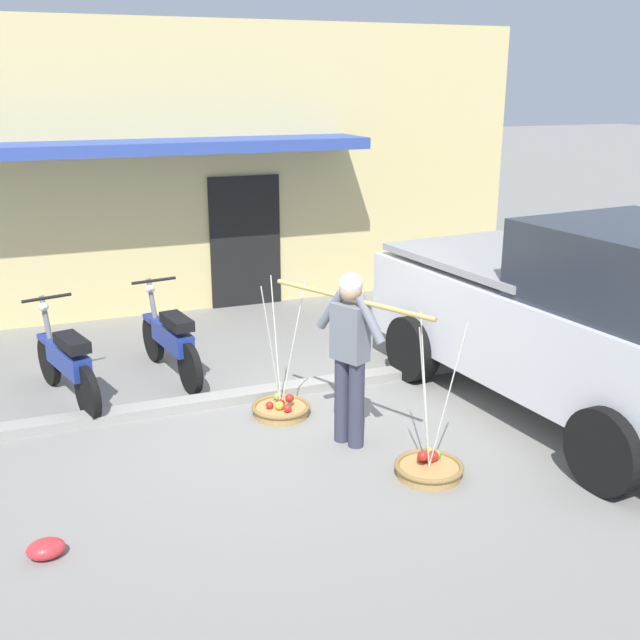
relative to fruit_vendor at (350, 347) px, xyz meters
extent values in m
plane|color=gray|center=(-0.38, 0.69, -0.98)|extent=(90.00, 90.00, 0.00)
cube|color=gray|center=(-0.38, 1.39, -0.93)|extent=(20.00, 0.24, 0.10)
cylinder|color=#38384C|center=(-0.04, 0.08, -0.55)|extent=(0.15, 0.15, 0.86)
cylinder|color=#38384C|center=(0.04, -0.08, -0.55)|extent=(0.15, 0.15, 0.86)
cube|color=slate|center=(0.00, 0.00, 0.15)|extent=(0.33, 0.39, 0.54)
sphere|color=tan|center=(0.00, 0.00, 0.56)|extent=(0.21, 0.21, 0.21)
sphere|color=silver|center=(0.00, 0.00, 0.61)|extent=(0.22, 0.22, 0.22)
cylinder|color=slate|center=(-0.10, 0.22, 0.32)|extent=(0.22, 0.34, 0.43)
cylinder|color=slate|center=(0.10, -0.22, 0.32)|extent=(0.22, 0.34, 0.43)
cylinder|color=tan|center=(0.00, 0.00, 0.47)|extent=(0.84, 1.73, 0.04)
cylinder|color=#B2894C|center=(-0.40, 0.86, -0.93)|extent=(0.57, 0.57, 0.09)
torus|color=olive|center=(-0.40, 0.86, -0.88)|extent=(0.62, 0.62, 0.05)
sphere|color=gold|center=(-0.44, 0.80, -0.84)|extent=(0.09, 0.09, 0.09)
sphere|color=red|center=(-0.53, 0.86, -0.85)|extent=(0.08, 0.08, 0.08)
sphere|color=#75B545|center=(-0.38, 1.04, -0.85)|extent=(0.09, 0.09, 0.09)
sphere|color=red|center=(-0.41, 0.86, -0.84)|extent=(0.09, 0.09, 0.09)
sphere|color=red|center=(-0.38, 0.71, -0.85)|extent=(0.09, 0.09, 0.09)
sphere|color=#B2201C|center=(-0.32, 0.82, -0.79)|extent=(0.09, 0.09, 0.09)
cylinder|color=silver|center=(-0.40, 0.99, -0.21)|extent=(0.01, 0.27, 1.36)
cylinder|color=silver|center=(-0.52, 0.79, -0.21)|extent=(0.24, 0.14, 1.36)
cylinder|color=silver|center=(-0.29, 0.79, -0.21)|extent=(0.24, 0.14, 1.36)
cylinder|color=#B2894C|center=(0.40, -0.86, -0.93)|extent=(0.57, 0.57, 0.09)
torus|color=olive|center=(0.40, -0.86, -0.88)|extent=(0.62, 0.62, 0.05)
sphere|color=red|center=(0.39, -0.75, -0.85)|extent=(0.09, 0.09, 0.09)
sphere|color=red|center=(0.49, -0.78, -0.84)|extent=(0.10, 0.10, 0.10)
sphere|color=#6EAB41|center=(0.54, -0.75, -0.85)|extent=(0.09, 0.09, 0.09)
sphere|color=red|center=(0.45, -0.79, -0.84)|extent=(0.09, 0.09, 0.09)
sphere|color=gold|center=(0.49, -0.68, -0.84)|extent=(0.09, 0.09, 0.09)
sphere|color=red|center=(0.35, -0.83, -0.79)|extent=(0.09, 0.09, 0.09)
cylinder|color=silver|center=(0.40, -0.72, -0.21)|extent=(0.01, 0.27, 1.36)
cylinder|color=silver|center=(0.29, -0.92, -0.21)|extent=(0.24, 0.14, 1.36)
cylinder|color=silver|center=(0.52, -0.92, -0.21)|extent=(0.24, 0.14, 1.36)
cylinder|color=black|center=(-2.60, 2.67, -0.69)|extent=(0.23, 0.58, 0.58)
cylinder|color=black|center=(-2.28, 1.48, -0.69)|extent=(0.23, 0.58, 0.58)
cube|color=navy|center=(-2.60, 2.67, -0.43)|extent=(0.21, 0.31, 0.06)
cube|color=navy|center=(-2.41, 1.98, -0.47)|extent=(0.42, 0.92, 0.24)
cube|color=black|center=(-2.37, 1.80, -0.23)|extent=(0.36, 0.60, 0.12)
cylinder|color=slate|center=(-2.57, 2.58, -0.30)|extent=(0.13, 0.30, 0.76)
cylinder|color=black|center=(-2.55, 2.50, 0.09)|extent=(0.53, 0.17, 0.04)
sphere|color=silver|center=(-2.59, 2.65, -0.05)|extent=(0.11, 0.11, 0.11)
cylinder|color=black|center=(-1.35, 3.02, -0.69)|extent=(0.17, 0.59, 0.58)
cylinder|color=black|center=(-1.15, 1.79, -0.69)|extent=(0.17, 0.59, 0.58)
cube|color=navy|center=(-1.35, 3.02, -0.43)|extent=(0.18, 0.30, 0.06)
cube|color=navy|center=(-1.23, 2.31, -0.47)|extent=(0.34, 0.92, 0.24)
cube|color=black|center=(-1.20, 2.13, -0.23)|extent=(0.31, 0.59, 0.12)
cylinder|color=slate|center=(-1.33, 2.92, -0.30)|extent=(0.11, 0.30, 0.76)
cylinder|color=black|center=(-1.32, 2.84, 0.09)|extent=(0.54, 0.12, 0.04)
sphere|color=silver|center=(-1.34, 3.00, -0.05)|extent=(0.11, 0.11, 0.11)
cube|color=silver|center=(2.46, -0.08, -0.12)|extent=(2.38, 4.87, 0.96)
cube|color=gray|center=(2.35, 0.98, 0.46)|extent=(2.04, 2.52, 0.08)
cylinder|color=black|center=(1.66, -1.62, -0.60)|extent=(0.34, 0.78, 0.76)
cylinder|color=black|center=(3.25, 1.47, -0.60)|extent=(0.34, 0.78, 0.76)
cylinder|color=black|center=(1.36, 1.27, -0.60)|extent=(0.34, 0.78, 0.76)
cube|color=#DBC684|center=(-1.50, 7.53, 1.12)|extent=(13.00, 5.00, 4.20)
cube|color=#334CA3|center=(-1.50, 4.53, 1.52)|extent=(7.15, 1.00, 0.16)
cube|color=black|center=(0.45, 5.01, 0.02)|extent=(1.10, 0.06, 2.00)
ellipsoid|color=red|center=(-2.82, -0.90, -0.91)|extent=(0.28, 0.22, 0.14)
camera|label=1|loc=(-2.73, -6.16, 2.37)|focal=43.04mm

